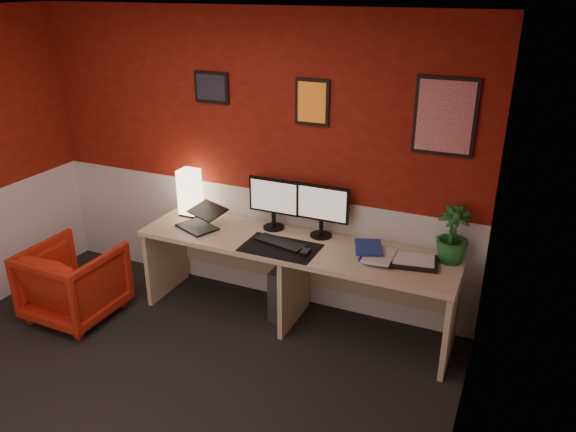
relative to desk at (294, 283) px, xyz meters
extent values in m
cube|color=black|center=(-0.57, -1.41, -0.36)|extent=(4.00, 3.50, 0.01)
cube|color=white|center=(-0.57, -1.41, 2.13)|extent=(4.00, 3.50, 0.01)
cube|color=maroon|center=(-0.57, 0.34, 0.89)|extent=(4.00, 0.01, 2.50)
cube|color=maroon|center=(1.43, -1.41, 0.89)|extent=(0.01, 3.50, 2.50)
cube|color=silver|center=(-0.57, 0.34, 0.14)|extent=(4.00, 0.01, 1.00)
cube|color=tan|center=(0.00, 0.00, 0.00)|extent=(2.60, 0.65, 0.73)
cube|color=#FFE5B2|center=(-1.09, 0.18, 0.56)|extent=(0.16, 0.16, 0.40)
cube|color=black|center=(-0.87, -0.06, 0.47)|extent=(0.39, 0.34, 0.22)
cube|color=black|center=(-0.28, 0.21, 0.66)|extent=(0.45, 0.06, 0.58)
cube|color=black|center=(0.14, 0.22, 0.66)|extent=(0.45, 0.06, 0.58)
cube|color=black|center=(-0.07, -0.12, 0.37)|extent=(0.60, 0.38, 0.01)
cube|color=black|center=(-0.10, -0.06, 0.38)|extent=(0.44, 0.23, 0.02)
cube|color=black|center=(0.15, -0.15, 0.39)|extent=(0.06, 0.10, 0.03)
imported|color=navy|center=(0.55, 0.02, 0.38)|extent=(0.22, 0.28, 0.03)
imported|color=silver|center=(0.59, -0.02, 0.40)|extent=(0.22, 0.29, 0.02)
imported|color=navy|center=(0.50, 0.01, 0.43)|extent=(0.28, 0.32, 0.03)
cube|color=black|center=(0.94, 0.04, 0.38)|extent=(0.39, 0.31, 0.03)
imported|color=#19591E|center=(1.18, 0.19, 0.58)|extent=(0.25, 0.25, 0.43)
cube|color=#99999E|center=(-0.10, 0.13, -0.14)|extent=(0.20, 0.45, 0.45)
imported|color=#AE210D|center=(-1.74, -0.66, -0.04)|extent=(0.70, 0.72, 0.64)
cube|color=black|center=(-0.90, 0.33, 1.49)|extent=(0.32, 0.02, 0.26)
cube|color=orange|center=(0.00, 0.33, 1.44)|extent=(0.28, 0.02, 0.36)
cube|color=red|center=(1.01, 0.33, 1.42)|extent=(0.44, 0.02, 0.56)
camera|label=1|loc=(1.59, -3.72, 2.31)|focal=35.01mm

